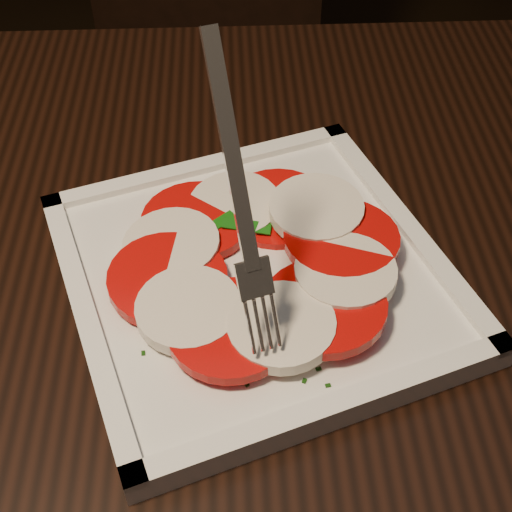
{
  "coord_description": "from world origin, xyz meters",
  "views": [
    {
      "loc": [
        0.34,
        -0.23,
        1.15
      ],
      "look_at": [
        0.32,
        0.12,
        0.78
      ],
      "focal_mm": 50.0,
      "sensor_mm": 36.0,
      "label": 1
    }
  ],
  "objects_px": {
    "chair": "(198,29)",
    "plate": "(256,277)",
    "fork": "(233,186)",
    "table": "(180,377)"
  },
  "relations": [
    {
      "from": "chair",
      "to": "plate",
      "type": "bearing_deg",
      "value": -77.52
    },
    {
      "from": "table",
      "to": "chair",
      "type": "bearing_deg",
      "value": 95.63
    },
    {
      "from": "table",
      "to": "plate",
      "type": "xyz_separation_m",
      "value": [
        0.06,
        0.02,
        0.11
      ]
    },
    {
      "from": "table",
      "to": "fork",
      "type": "distance_m",
      "value": 0.23
    },
    {
      "from": "table",
      "to": "fork",
      "type": "bearing_deg",
      "value": -16.45
    },
    {
      "from": "chair",
      "to": "plate",
      "type": "distance_m",
      "value": 0.82
    },
    {
      "from": "chair",
      "to": "plate",
      "type": "height_order",
      "value": "chair"
    },
    {
      "from": "table",
      "to": "plate",
      "type": "distance_m",
      "value": 0.12
    },
    {
      "from": "plate",
      "to": "chair",
      "type": "bearing_deg",
      "value": 100.33
    },
    {
      "from": "fork",
      "to": "table",
      "type": "bearing_deg",
      "value": 140.04
    }
  ]
}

